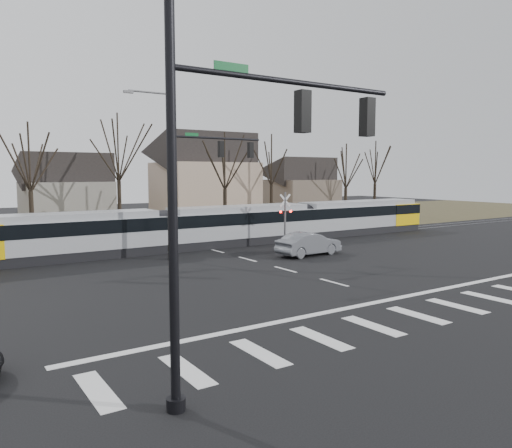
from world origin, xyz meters
TOP-DOWN VIEW (x-y plane):
  - ground at (0.00, 0.00)m, footprint 140.00×140.00m
  - grass_verge at (0.00, 32.00)m, footprint 140.00×28.00m
  - crosswalk at (0.00, -4.00)m, footprint 27.00×2.60m
  - stop_line at (0.00, -1.80)m, footprint 28.00×0.35m
  - lane_dashes at (0.00, 16.00)m, footprint 0.18×30.00m
  - rail_pair at (0.00, 15.80)m, footprint 90.00×1.52m
  - tram at (2.97, 16.00)m, footprint 38.32×2.85m
  - sedan at (4.17, 9.07)m, footprint 2.31×4.84m
  - signal_pole_near_left at (-10.41, -6.00)m, footprint 9.28×0.44m
  - signal_pole_far at (-2.41, 12.50)m, footprint 9.28×0.44m
  - rail_crossing_signal at (5.00, 12.79)m, footprint 1.08×0.36m
  - tree_row at (2.00, 26.00)m, footprint 59.20×7.20m
  - house_b at (-5.00, 36.00)m, footprint 8.64×7.56m
  - house_c at (9.00, 33.00)m, footprint 10.80×8.64m
  - house_d at (24.00, 35.00)m, footprint 8.64×7.56m

SIDE VIEW (x-z plane):
  - ground at x=0.00m, z-range 0.00..0.00m
  - grass_verge at x=0.00m, z-range 0.00..0.01m
  - crosswalk at x=0.00m, z-range 0.00..0.01m
  - stop_line at x=0.00m, z-range 0.00..0.01m
  - lane_dashes at x=0.00m, z-range 0.00..0.01m
  - rail_pair at x=0.00m, z-range 0.00..0.06m
  - sedan at x=4.17m, z-range 0.00..1.51m
  - tram at x=2.97m, z-range 0.13..3.04m
  - rail_crossing_signal at x=5.00m, z-range -0.11..3.89m
  - house_b at x=-5.00m, z-range 0.14..7.79m
  - house_d at x=24.00m, z-range 0.14..7.79m
  - tree_row at x=2.00m, z-range 0.00..10.00m
  - house_c at x=9.00m, z-range 0.18..10.28m
  - signal_pole_near_left at x=-10.41m, z-range 0.60..10.80m
  - signal_pole_far at x=-2.41m, z-range 0.60..10.80m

